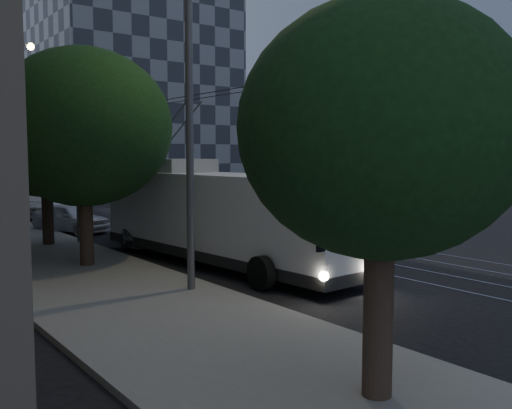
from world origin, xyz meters
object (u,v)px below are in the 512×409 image
at_px(pickup_silver, 148,226).
at_px(trolleybus, 220,216).
at_px(car_white_a, 71,218).
at_px(streetlamp_near, 203,34).
at_px(car_white_b, 35,204).
at_px(car_white_d, 6,197).
at_px(car_white_c, 40,201).
at_px(streetlamp_far, 1,108).

bearing_deg(pickup_silver, trolleybus, -72.91).
relative_size(car_white_a, streetlamp_near, 0.36).
xyz_separation_m(trolleybus, car_white_a, (-1.36, 10.90, -0.93)).
relative_size(pickup_silver, car_white_b, 1.03).
bearing_deg(car_white_d, streetlamp_near, -106.58).
xyz_separation_m(trolleybus, car_white_c, (0.20, 21.40, -0.88)).
relative_size(trolleybus, car_white_c, 2.62).
bearing_deg(car_white_c, trolleybus, -108.79).
height_order(car_white_b, car_white_c, car_white_c).
distance_m(trolleybus, streetlamp_far, 22.22).
height_order(car_white_c, streetlamp_far, streetlamp_far).
distance_m(car_white_a, car_white_d, 15.66).
distance_m(car_white_c, streetlamp_near, 25.33).
bearing_deg(car_white_b, car_white_c, 81.18).
distance_m(car_white_b, streetlamp_far, 6.40).
distance_m(trolleybus, car_white_c, 21.42).
height_order(pickup_silver, streetlamp_near, streetlamp_near).
distance_m(pickup_silver, streetlamp_far, 17.12).
relative_size(car_white_a, streetlamp_far, 0.38).
bearing_deg(car_white_b, car_white_a, -81.20).
relative_size(car_white_d, streetlamp_near, 0.37).
relative_size(car_white_a, car_white_d, 0.96).
bearing_deg(streetlamp_far, pickup_silver, -83.02).
distance_m(pickup_silver, car_white_c, 15.79).
bearing_deg(pickup_silver, streetlamp_near, -88.49).
xyz_separation_m(car_white_c, car_white_d, (-0.85, 5.15, -0.02)).
bearing_deg(pickup_silver, car_white_d, 109.94).
bearing_deg(car_white_d, streetlamp_far, -116.91).
bearing_deg(car_white_c, car_white_a, -116.70).
bearing_deg(streetlamp_near, car_white_b, 85.45).
relative_size(car_white_c, streetlamp_near, 0.40).
height_order(trolleybus, streetlamp_near, streetlamp_near).
distance_m(trolleybus, streetlamp_near, 6.51).
xyz_separation_m(car_white_a, car_white_c, (1.56, 10.50, 0.05)).
distance_m(car_white_d, streetlamp_far, 7.75).
xyz_separation_m(pickup_silver, car_white_c, (0.12, 15.79, 0.02)).
bearing_deg(streetlamp_near, pickup_silver, 73.58).
xyz_separation_m(trolleybus, car_white_b, (-0.70, 19.19, -0.89)).
height_order(trolleybus, pickup_silver, trolleybus).
bearing_deg(streetlamp_near, car_white_c, 83.77).
bearing_deg(trolleybus, car_white_d, 87.42).
bearing_deg(car_white_b, streetlamp_near, -81.20).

